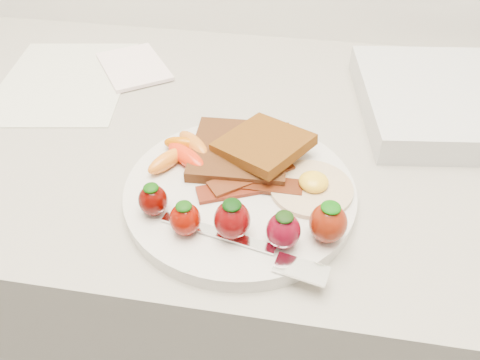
# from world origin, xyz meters

# --- Properties ---
(counter) EXTENTS (2.00, 0.60, 0.90)m
(counter) POSITION_xyz_m (0.00, 1.70, 0.45)
(counter) COLOR gray
(counter) RESTS_ON ground
(plate) EXTENTS (0.27, 0.27, 0.02)m
(plate) POSITION_xyz_m (0.03, 1.56, 0.91)
(plate) COLOR silver
(plate) RESTS_ON counter
(toast_lower) EXTENTS (0.12, 0.12, 0.01)m
(toast_lower) POSITION_xyz_m (0.02, 1.61, 0.93)
(toast_lower) COLOR black
(toast_lower) RESTS_ON plate
(toast_upper) EXTENTS (0.13, 0.13, 0.02)m
(toast_upper) POSITION_xyz_m (0.05, 1.61, 0.94)
(toast_upper) COLOR #422507
(toast_upper) RESTS_ON toast_lower
(fried_egg) EXTENTS (0.13, 0.13, 0.02)m
(fried_egg) POSITION_xyz_m (0.11, 1.57, 0.92)
(fried_egg) COLOR beige
(fried_egg) RESTS_ON plate
(bacon_strips) EXTENTS (0.12, 0.09, 0.01)m
(bacon_strips) POSITION_xyz_m (0.04, 1.56, 0.92)
(bacon_strips) COLOR #4F0E0A
(bacon_strips) RESTS_ON plate
(baby_carrots) EXTENTS (0.08, 0.10, 0.02)m
(baby_carrots) POSITION_xyz_m (-0.05, 1.60, 0.93)
(baby_carrots) COLOR #CA5D00
(baby_carrots) RESTS_ON plate
(strawberries) EXTENTS (0.22, 0.06, 0.05)m
(strawberries) POSITION_xyz_m (0.05, 1.49, 0.94)
(strawberries) COLOR #490401
(strawberries) RESTS_ON plate
(fork) EXTENTS (0.18, 0.07, 0.00)m
(fork) POSITION_xyz_m (0.06, 1.46, 0.92)
(fork) COLOR white
(fork) RESTS_ON plate
(paper_sheet) EXTENTS (0.24, 0.29, 0.00)m
(paper_sheet) POSITION_xyz_m (-0.30, 1.78, 0.90)
(paper_sheet) COLOR silver
(paper_sheet) RESTS_ON counter
(notepad) EXTENTS (0.16, 0.17, 0.01)m
(notepad) POSITION_xyz_m (-0.20, 1.84, 0.91)
(notepad) COLOR white
(notepad) RESTS_ON paper_sheet
(appliance) EXTENTS (0.35, 0.30, 0.04)m
(appliance) POSITION_xyz_m (0.33, 1.79, 0.92)
(appliance) COLOR silver
(appliance) RESTS_ON counter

